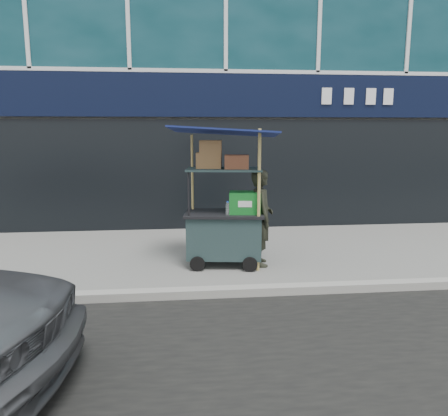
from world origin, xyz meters
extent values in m
plane|color=slate|center=(0.00, 0.00, 0.00)|extent=(80.00, 80.00, 0.00)
cube|color=gray|center=(0.00, -0.20, 0.06)|extent=(80.00, 0.18, 0.12)
cube|color=black|center=(0.00, 3.86, 2.90)|extent=(15.68, 0.06, 0.90)
cube|color=black|center=(0.00, 3.90, 1.20)|extent=(15.68, 0.04, 2.40)
cube|color=#182929|center=(-0.31, 1.18, 0.49)|extent=(1.25, 0.83, 0.68)
cylinder|color=black|center=(-0.76, 0.88, 0.12)|extent=(0.24, 0.08, 0.23)
cylinder|color=black|center=(0.05, 0.77, 0.12)|extent=(0.24, 0.08, 0.23)
cube|color=black|center=(-0.31, 1.18, 0.85)|extent=(1.34, 0.92, 0.04)
cylinder|color=black|center=(-0.88, 0.96, 1.20)|extent=(0.03, 0.03, 0.73)
cylinder|color=black|center=(0.18, 0.82, 1.20)|extent=(0.03, 0.03, 0.73)
cylinder|color=black|center=(-0.80, 1.55, 1.20)|extent=(0.03, 0.03, 0.73)
cylinder|color=black|center=(0.26, 1.41, 1.20)|extent=(0.03, 0.03, 0.73)
cube|color=#182929|center=(-0.31, 1.18, 1.56)|extent=(1.25, 0.83, 0.03)
cylinder|color=#A58B4A|center=(0.18, 0.82, 1.10)|extent=(0.05, 0.05, 2.20)
cylinder|color=#A58B4A|center=(-0.80, 1.55, 1.05)|extent=(0.04, 0.04, 2.10)
cube|color=#0D1E4D|center=(-0.31, 1.18, 2.15)|extent=(1.79, 1.38, 0.19)
cube|color=#10651B|center=(0.01, 1.09, 1.04)|extent=(0.53, 0.40, 0.34)
cylinder|color=silver|center=(-0.28, 0.98, 0.97)|extent=(0.07, 0.07, 0.20)
cylinder|color=blue|center=(-0.28, 0.98, 1.07)|extent=(0.04, 0.04, 0.02)
cube|color=olive|center=(-0.55, 1.27, 1.70)|extent=(0.43, 0.34, 0.24)
cube|color=brown|center=(-0.12, 1.11, 1.69)|extent=(0.40, 0.32, 0.21)
cube|color=olive|center=(-0.52, 1.24, 1.92)|extent=(0.37, 0.30, 0.20)
imported|color=black|center=(0.29, 1.13, 0.78)|extent=(0.39, 0.58, 1.57)
camera|label=1|loc=(-1.02, -5.67, 2.18)|focal=35.00mm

